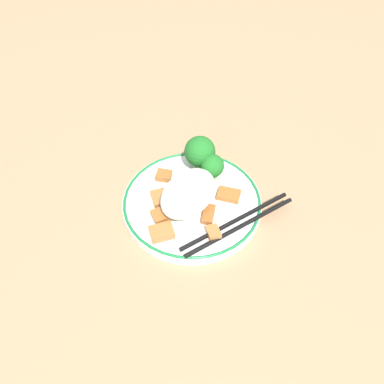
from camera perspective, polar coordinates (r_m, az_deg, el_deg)
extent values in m
plane|color=#9E7A56|center=(0.64, 0.00, -2.15)|extent=(3.00, 3.00, 0.00)
cylinder|color=white|center=(0.63, 0.00, -1.69)|extent=(0.23, 0.23, 0.02)
torus|color=#197238|center=(0.63, 0.00, -1.21)|extent=(0.23, 0.23, 0.00)
ellipsoid|color=white|center=(0.60, -0.31, -0.32)|extent=(0.11, 0.08, 0.05)
cylinder|color=#7FB756|center=(0.66, 3.34, 2.50)|extent=(0.02, 0.02, 0.01)
sphere|color=#1E6B23|center=(0.64, 3.42, 3.87)|extent=(0.04, 0.04, 0.04)
cylinder|color=#7FB756|center=(0.68, 1.17, 4.36)|extent=(0.01, 0.01, 0.02)
sphere|color=#1E6B23|center=(0.66, 1.21, 6.20)|extent=(0.05, 0.05, 0.05)
cube|color=#995B28|center=(0.66, -4.31, 2.53)|extent=(0.03, 0.03, 0.01)
cube|color=#9E6633|center=(0.63, -4.96, -0.92)|extent=(0.04, 0.04, 0.01)
cube|color=#9E6633|center=(0.58, -4.67, -6.12)|extent=(0.05, 0.05, 0.01)
cube|color=#995B28|center=(0.63, 5.62, -0.42)|extent=(0.04, 0.04, 0.01)
cube|color=brown|center=(0.64, -0.77, 0.93)|extent=(0.04, 0.03, 0.01)
cube|color=#9E6633|center=(0.58, 3.26, -6.24)|extent=(0.03, 0.03, 0.01)
cube|color=#995B28|center=(0.60, -4.82, -3.64)|extent=(0.04, 0.04, 0.01)
cube|color=brown|center=(0.60, 2.52, -3.41)|extent=(0.04, 0.03, 0.01)
cylinder|color=black|center=(0.59, 7.44, -5.23)|extent=(0.19, 0.09, 0.01)
cylinder|color=black|center=(0.60, 6.65, -4.35)|extent=(0.19, 0.09, 0.01)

